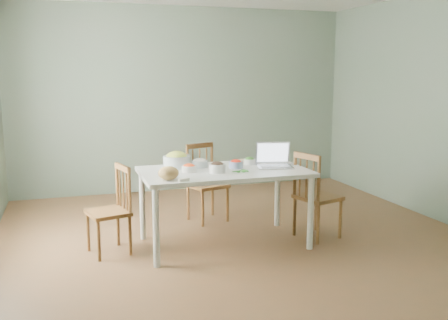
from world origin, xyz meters
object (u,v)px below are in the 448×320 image
object	(u,v)px
chair_far	(207,183)
bread_boule	(168,173)
chair_left	(108,210)
bowl_squash	(177,160)
chair_right	(318,195)
dining_table	(224,207)
laptop	(275,156)

from	to	relation	value
chair_far	bread_boule	size ratio (longest dim) A/B	4.79
chair_left	bowl_squash	distance (m)	0.87
chair_right	dining_table	bearing A→B (deg)	67.78
dining_table	bread_boule	size ratio (longest dim) A/B	8.72
chair_far	bowl_squash	distance (m)	0.85
chair_right	bowl_squash	distance (m)	1.55
chair_right	bread_boule	world-z (taller)	chair_right
chair_far	bread_boule	distance (m)	1.39
chair_left	chair_right	size ratio (longest dim) A/B	0.93
chair_left	chair_far	bearing A→B (deg)	107.22
chair_left	dining_table	bearing A→B (deg)	71.14
chair_left	laptop	bearing A→B (deg)	71.07
dining_table	chair_right	xyz separation A→B (m)	(1.02, -0.09, 0.07)
chair_far	bowl_squash	size ratio (longest dim) A/B	3.28
chair_far	bowl_squash	bearing A→B (deg)	-147.34
chair_far	bread_boule	bearing A→B (deg)	-137.73
chair_far	laptop	xyz separation A→B (m)	(0.48, -0.89, 0.45)
chair_right	bowl_squash	world-z (taller)	bowl_squash
chair_left	laptop	xyz separation A→B (m)	(1.70, -0.13, 0.47)
bread_boule	chair_left	bearing A→B (deg)	144.16
dining_table	chair_left	xyz separation A→B (m)	(-1.16, 0.09, 0.04)
chair_far	bowl_squash	world-z (taller)	bowl_squash
bread_boule	bowl_squash	xyz separation A→B (m)	(0.20, 0.57, 0.02)
chair_right	chair_left	bearing A→B (deg)	68.28
laptop	bowl_squash	bearing A→B (deg)	174.94
chair_far	chair_right	distance (m)	1.34
chair_left	bowl_squash	bearing A→B (deg)	90.17
chair_left	chair_right	world-z (taller)	chair_right
laptop	chair_right	bearing A→B (deg)	7.35
chair_far	laptop	world-z (taller)	laptop
bread_boule	laptop	world-z (taller)	laptop
dining_table	laptop	size ratio (longest dim) A/B	4.65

